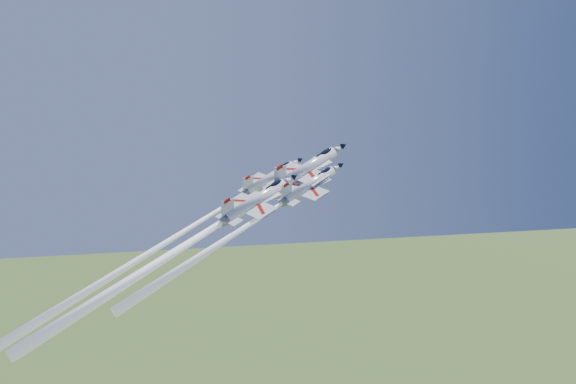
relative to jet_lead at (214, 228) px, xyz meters
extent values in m
cylinder|color=silver|center=(17.28, 8.09, 7.93)|extent=(6.50, 6.21, 12.98)
cone|color=silver|center=(23.74, 11.11, 10.90)|extent=(3.38, 3.28, 3.22)
cone|color=black|center=(25.24, 11.81, 11.59)|extent=(1.71, 1.65, 1.62)
cone|color=slate|center=(11.33, 5.30, 5.20)|extent=(3.03, 2.95, 2.13)
ellipsoid|color=black|center=(21.24, 9.84, 10.55)|extent=(3.49, 2.58, 2.30)
cube|color=black|center=(19.80, 9.12, 10.17)|extent=(1.19, 0.73, 0.78)
cube|color=silver|center=(16.27, 7.65, 7.18)|extent=(8.44, 11.01, 2.96)
cube|color=silver|center=(18.81, 10.32, 8.85)|extent=(3.60, 2.63, 1.60)
cube|color=silver|center=(20.07, 7.93, 8.54)|extent=(3.60, 2.63, 1.60)
cube|color=silver|center=(12.23, 5.74, 5.49)|extent=(4.48, 5.99, 1.57)
cube|color=silver|center=(11.98, 5.37, 7.26)|extent=(3.20, 2.05, 4.01)
cube|color=#A51408|center=(11.82, 5.10, 8.73)|extent=(1.36, 0.85, 1.07)
cube|color=black|center=(17.58, 8.36, 7.02)|extent=(9.40, 4.81, 4.37)
sphere|color=white|center=(11.10, 5.20, 5.09)|extent=(1.18, 1.14, 1.05)
cone|color=white|center=(-8.59, -4.02, -3.96)|extent=(16.43, 15.57, 44.52)
cylinder|color=silver|center=(11.31, 11.53, 5.89)|extent=(5.25, 5.02, 10.49)
cone|color=silver|center=(16.52, 13.97, 8.29)|extent=(2.73, 2.65, 2.60)
cone|color=black|center=(17.73, 14.53, 8.84)|extent=(1.38, 1.34, 1.31)
cone|color=slate|center=(6.50, 9.28, 3.68)|extent=(2.45, 2.38, 1.72)
ellipsoid|color=black|center=(14.51, 12.94, 8.01)|extent=(2.82, 2.09, 1.86)
cube|color=black|center=(13.34, 12.36, 7.70)|extent=(0.96, 0.59, 0.63)
cube|color=silver|center=(10.49, 11.17, 5.28)|extent=(6.82, 8.90, 2.39)
cube|color=silver|center=(12.54, 13.33, 6.63)|extent=(2.91, 2.13, 1.29)
cube|color=silver|center=(13.56, 11.40, 6.38)|extent=(2.91, 2.13, 1.29)
cube|color=silver|center=(7.22, 9.63, 3.92)|extent=(3.62, 4.84, 1.27)
cube|color=silver|center=(7.02, 9.33, 5.35)|extent=(2.59, 1.66, 3.24)
cube|color=#A51408|center=(6.89, 9.11, 6.54)|extent=(1.10, 0.68, 0.87)
cube|color=black|center=(11.54, 11.75, 5.15)|extent=(7.60, 3.89, 3.53)
sphere|color=white|center=(6.31, 9.19, 3.60)|extent=(0.95, 0.92, 0.85)
cone|color=white|center=(-13.55, -0.10, -5.53)|extent=(16.04, 15.18, 44.63)
cylinder|color=silver|center=(16.66, 3.45, 5.75)|extent=(5.39, 5.15, 10.77)
cone|color=silver|center=(22.01, 5.95, 8.21)|extent=(2.81, 2.72, 2.67)
cone|color=black|center=(23.25, 6.53, 8.78)|extent=(1.42, 1.37, 1.34)
cone|color=slate|center=(11.72, 1.14, 3.48)|extent=(2.52, 2.45, 1.77)
ellipsoid|color=black|center=(19.94, 4.90, 7.92)|extent=(2.89, 2.14, 1.91)
cube|color=black|center=(18.74, 4.30, 7.61)|extent=(0.98, 0.60, 0.65)
cube|color=silver|center=(15.82, 3.09, 5.13)|extent=(7.00, 9.13, 2.46)
cube|color=silver|center=(17.92, 5.30, 6.51)|extent=(2.98, 2.18, 1.33)
cube|color=silver|center=(18.97, 3.32, 6.25)|extent=(2.98, 2.18, 1.33)
cube|color=silver|center=(12.46, 1.50, 3.73)|extent=(3.72, 4.97, 1.30)
cube|color=silver|center=(12.25, 1.19, 5.20)|extent=(2.66, 1.70, 3.32)
cube|color=#A51408|center=(12.12, 0.96, 6.41)|extent=(1.12, 0.70, 0.89)
cube|color=black|center=(16.90, 3.67, 4.99)|extent=(7.80, 3.99, 3.62)
sphere|color=white|center=(11.53, 1.05, 3.40)|extent=(0.98, 0.95, 0.87)
cone|color=white|center=(-1.81, -5.19, -2.73)|extent=(11.54, 10.94, 30.37)
cylinder|color=silver|center=(7.27, 2.25, 3.64)|extent=(6.08, 5.81, 12.15)
cone|color=silver|center=(13.30, 5.07, 6.42)|extent=(3.17, 3.07, 3.02)
cone|color=black|center=(14.71, 5.73, 7.07)|extent=(1.60, 1.55, 1.51)
cone|color=slate|center=(1.69, -0.36, 1.08)|extent=(2.84, 2.76, 1.99)
ellipsoid|color=black|center=(10.97, 3.88, 6.10)|extent=(3.26, 2.42, 2.15)
cube|color=black|center=(9.62, 3.22, 5.74)|extent=(1.11, 0.68, 0.73)
cube|color=silver|center=(6.32, 1.84, 2.94)|extent=(7.90, 10.31, 2.77)
cube|color=silver|center=(8.69, 4.34, 4.50)|extent=(3.37, 2.46, 1.50)
cube|color=silver|center=(9.87, 2.10, 4.21)|extent=(3.37, 2.46, 1.50)
cube|color=silver|center=(2.53, 0.05, 1.36)|extent=(4.20, 5.61, 1.47)
cube|color=silver|center=(2.30, -0.30, 3.02)|extent=(3.00, 1.92, 3.75)
cube|color=#A51408|center=(2.15, -0.55, 4.39)|extent=(1.27, 0.79, 1.00)
cube|color=black|center=(7.54, 2.50, 2.79)|extent=(8.80, 4.51, 4.09)
sphere|color=white|center=(1.48, -0.46, 0.99)|extent=(1.10, 1.07, 0.98)
cone|color=white|center=(-13.61, -7.52, -5.95)|extent=(13.04, 12.37, 34.35)
camera|label=1|loc=(-8.70, -100.74, 23.72)|focal=40.00mm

